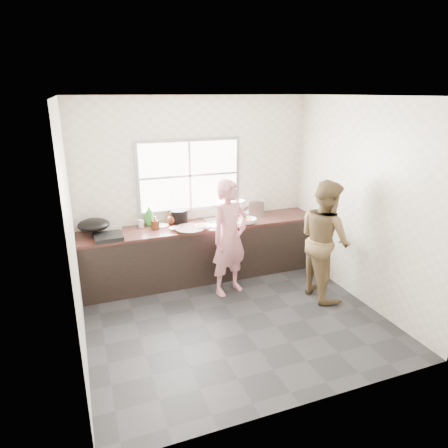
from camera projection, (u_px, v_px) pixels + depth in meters
name	position (u px, v px, depth m)	size (l,w,h in m)	color
floor	(235.00, 318.00, 5.09)	(3.60, 3.20, 0.01)	#262629
ceiling	(237.00, 95.00, 4.23)	(3.60, 3.20, 0.01)	silver
wall_back	(196.00, 188.00, 6.09)	(3.60, 0.01, 2.70)	beige
wall_left	(72.00, 236.00, 4.05)	(0.01, 3.20, 2.70)	silver
wall_right	(362.00, 203.00, 5.27)	(0.01, 3.20, 2.70)	silver
wall_front	(311.00, 272.00, 3.24)	(3.60, 0.01, 2.70)	silver
cabinet	(203.00, 252.00, 6.10)	(3.60, 0.62, 0.82)	black
countertop	(203.00, 225.00, 5.97)	(3.60, 0.64, 0.04)	#351A15
sink	(224.00, 221.00, 6.08)	(0.55, 0.45, 0.02)	silver
faucet	(220.00, 209.00, 6.21)	(0.02, 0.02, 0.30)	silver
window_frame	(189.00, 175.00, 5.98)	(1.60, 0.05, 1.10)	#9EA0A5
window_glazing	(190.00, 176.00, 5.95)	(1.50, 0.01, 1.00)	white
woman	(230.00, 242.00, 5.53)	(0.56, 0.37, 1.53)	#D6808C
person_side	(325.00, 239.00, 5.44)	(0.81, 0.63, 1.65)	brown
cutting_board	(190.00, 229.00, 5.68)	(0.44, 0.44, 0.04)	black
cleaver	(176.00, 227.00, 5.70)	(0.20, 0.10, 0.01)	silver
bowl_mince	(203.00, 227.00, 5.75)	(0.23, 0.23, 0.06)	white
bowl_crabs	(248.00, 221.00, 5.98)	(0.21, 0.21, 0.07)	silver
bowl_held	(222.00, 223.00, 5.91)	(0.21, 0.21, 0.07)	silver
black_pot	(179.00, 216.00, 6.03)	(0.27, 0.27, 0.19)	black
plate_food	(162.00, 225.00, 5.88)	(0.20, 0.20, 0.02)	silver
bottle_green	(149.00, 215.00, 5.86)	(0.13, 0.13, 0.33)	#2B8029
bottle_brown_tall	(155.00, 223.00, 5.73)	(0.08, 0.08, 0.18)	#462511
bottle_brown_short	(171.00, 219.00, 5.94)	(0.13, 0.13, 0.16)	#4A2112
glass_jar	(141.00, 224.00, 5.81)	(0.08, 0.08, 0.11)	silver
burner	(108.00, 237.00, 5.36)	(0.37, 0.37, 0.05)	black
wok	(94.00, 225.00, 5.48)	(0.43, 0.43, 0.16)	black
dish_rack	(251.00, 206.00, 6.42)	(0.35, 0.25, 0.27)	white
pot_lid_left	(105.00, 233.00, 5.59)	(0.22, 0.22, 0.01)	silver
pot_lid_right	(114.00, 229.00, 5.74)	(0.26, 0.26, 0.01)	silver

